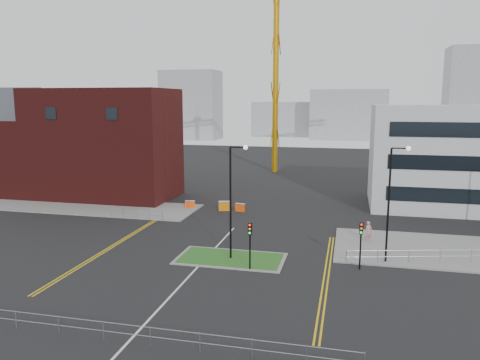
# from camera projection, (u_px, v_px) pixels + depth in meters

# --- Properties ---
(ground) EXTENTS (200.00, 200.00, 0.00)m
(ground) POSITION_uv_depth(u_px,v_px,m) (170.00, 297.00, 30.16)
(ground) COLOR black
(ground) RESTS_ON ground
(pavement_left) EXTENTS (28.00, 8.00, 0.12)m
(pavement_left) POSITION_uv_depth(u_px,v_px,m) (82.00, 206.00, 55.79)
(pavement_left) COLOR slate
(pavement_left) RESTS_ON ground
(island_kerb) EXTENTS (8.60, 4.60, 0.08)m
(island_kerb) POSITION_uv_depth(u_px,v_px,m) (231.00, 259.00, 37.38)
(island_kerb) COLOR slate
(island_kerb) RESTS_ON ground
(grass_island) EXTENTS (8.00, 4.00, 0.12)m
(grass_island) POSITION_uv_depth(u_px,v_px,m) (231.00, 258.00, 37.38)
(grass_island) COLOR #23551C
(grass_island) RESTS_ON ground
(brick_building) EXTENTS (24.20, 10.07, 14.24)m
(brick_building) POSITION_uv_depth(u_px,v_px,m) (84.00, 144.00, 61.08)
(brick_building) COLOR #4A1412
(brick_building) RESTS_ON ground
(tower_crane) EXTENTS (51.31, 15.23, 37.42)m
(tower_crane) POSITION_uv_depth(u_px,v_px,m) (311.00, 21.00, 79.27)
(tower_crane) COLOR #BE800B
(tower_crane) RESTS_ON ground
(streetlamp_island) EXTENTS (1.46, 0.36, 9.18)m
(streetlamp_island) POSITION_uv_depth(u_px,v_px,m) (233.00, 193.00, 36.43)
(streetlamp_island) COLOR black
(streetlamp_island) RESTS_ON ground
(streetlamp_right_near) EXTENTS (1.46, 0.36, 9.18)m
(streetlamp_right_near) POSITION_uv_depth(u_px,v_px,m) (392.00, 195.00, 35.63)
(streetlamp_right_near) COLOR black
(streetlamp_right_near) RESTS_ON ground
(traffic_light_island) EXTENTS (0.28, 0.33, 3.65)m
(traffic_light_island) POSITION_uv_depth(u_px,v_px,m) (250.00, 237.00, 34.56)
(traffic_light_island) COLOR black
(traffic_light_island) RESTS_ON ground
(traffic_light_right) EXTENTS (0.28, 0.33, 3.65)m
(traffic_light_right) POSITION_uv_depth(u_px,v_px,m) (361.00, 236.00, 34.67)
(traffic_light_right) COLOR black
(traffic_light_right) RESTS_ON ground
(railing_front) EXTENTS (24.05, 0.05, 1.10)m
(railing_front) POSITION_uv_depth(u_px,v_px,m) (126.00, 330.00, 24.28)
(railing_front) COLOR gray
(railing_front) RESTS_ON ground
(railing_left) EXTENTS (6.05, 0.05, 1.10)m
(railing_left) POSITION_uv_depth(u_px,v_px,m) (136.00, 212.00, 49.80)
(railing_left) COLOR gray
(railing_left) RESTS_ON ground
(railing_right) EXTENTS (19.05, 5.05, 1.10)m
(railing_right) POSITION_uv_depth(u_px,v_px,m) (471.00, 253.00, 36.42)
(railing_right) COLOR gray
(railing_right) RESTS_ON ground
(centre_line) EXTENTS (0.15, 30.00, 0.01)m
(centre_line) POSITION_uv_depth(u_px,v_px,m) (181.00, 285.00, 32.08)
(centre_line) COLOR silver
(centre_line) RESTS_ON ground
(yellow_left_a) EXTENTS (0.12, 24.00, 0.01)m
(yellow_left_a) POSITION_uv_depth(u_px,v_px,m) (117.00, 242.00, 41.80)
(yellow_left_a) COLOR gold
(yellow_left_a) RESTS_ON ground
(yellow_left_b) EXTENTS (0.12, 24.00, 0.01)m
(yellow_left_b) POSITION_uv_depth(u_px,v_px,m) (120.00, 243.00, 41.73)
(yellow_left_b) COLOR gold
(yellow_left_b) RESTS_ON ground
(yellow_right_a) EXTENTS (0.12, 20.00, 0.01)m
(yellow_right_a) POSITION_uv_depth(u_px,v_px,m) (324.00, 276.00, 33.77)
(yellow_right_a) COLOR gold
(yellow_right_a) RESTS_ON ground
(yellow_right_b) EXTENTS (0.12, 20.00, 0.01)m
(yellow_right_b) POSITION_uv_depth(u_px,v_px,m) (328.00, 276.00, 33.70)
(yellow_right_b) COLOR gold
(yellow_right_b) RESTS_ON ground
(skyline_a) EXTENTS (18.00, 12.00, 22.00)m
(skyline_a) POSITION_uv_depth(u_px,v_px,m) (191.00, 105.00, 152.50)
(skyline_a) COLOR gray
(skyline_a) RESTS_ON ground
(skyline_b) EXTENTS (24.00, 12.00, 16.00)m
(skyline_b) POSITION_uv_depth(u_px,v_px,m) (348.00, 115.00, 151.27)
(skyline_b) COLOR gray
(skyline_b) RESTS_ON ground
(skyline_c) EXTENTS (14.00, 12.00, 28.00)m
(skyline_c) POSITION_uv_depth(u_px,v_px,m) (471.00, 95.00, 137.53)
(skyline_c) COLOR gray
(skyline_c) RESTS_ON ground
(skyline_d) EXTENTS (30.00, 12.00, 12.00)m
(skyline_d) POSITION_uv_depth(u_px,v_px,m) (296.00, 119.00, 165.28)
(skyline_d) COLOR gray
(skyline_d) RESTS_ON ground
(pedestrian) EXTENTS (0.84, 0.78, 1.92)m
(pedestrian) POSITION_uv_depth(u_px,v_px,m) (368.00, 232.00, 41.72)
(pedestrian) COLOR tan
(pedestrian) RESTS_ON ground
(barrier_left) EXTENTS (1.21, 0.74, 0.96)m
(barrier_left) POSITION_uv_depth(u_px,v_px,m) (190.00, 204.00, 54.69)
(barrier_left) COLOR #FF4C0E
(barrier_left) RESTS_ON ground
(barrier_mid) EXTENTS (1.38, 0.74, 1.11)m
(barrier_mid) POSITION_uv_depth(u_px,v_px,m) (224.00, 206.00, 53.73)
(barrier_mid) COLOR orange
(barrier_mid) RESTS_ON ground
(barrier_right) EXTENTS (1.17, 0.58, 0.94)m
(barrier_right) POSITION_uv_depth(u_px,v_px,m) (240.00, 207.00, 53.33)
(barrier_right) COLOR #E24B0C
(barrier_right) RESTS_ON ground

